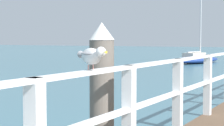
{
  "coord_description": "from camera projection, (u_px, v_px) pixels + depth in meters",
  "views": [
    {
      "loc": [
        0.59,
        0.08,
        1.72
      ],
      "look_at": [
        -3.7,
        7.87,
        1.17
      ],
      "focal_mm": 64.08,
      "sensor_mm": 36.0,
      "label": 1
    }
  ],
  "objects": [
    {
      "name": "dock_piling_near",
      "position": [
        102.0,
        105.0,
        4.56
      ],
      "size": [
        0.29,
        0.29,
        1.9
      ],
      "color": "#6B6056",
      "rests_on": "ground_plane"
    },
    {
      "name": "seagull_foreground",
      "position": [
        92.0,
        55.0,
        3.6
      ],
      "size": [
        0.44,
        0.27,
        0.21
      ],
      "rotation": [
        0.0,
        0.0,
        4.2
      ],
      "color": "white",
      "rests_on": "pier_railing"
    },
    {
      "name": "boat_2",
      "position": [
        198.0,
        59.0,
        27.77
      ],
      "size": [
        2.59,
        5.11,
        5.14
      ],
      "rotation": [
        0.0,
        0.0,
        -0.23
      ],
      "color": "navy",
      "rests_on": "ground_plane"
    }
  ]
}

